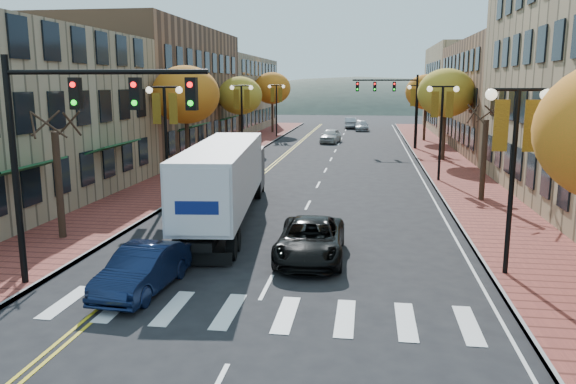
% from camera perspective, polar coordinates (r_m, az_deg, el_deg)
% --- Properties ---
extents(ground, '(200.00, 200.00, 0.00)m').
position_cam_1_polar(ground, '(13.98, -5.22, -15.33)').
color(ground, black).
rests_on(ground, ground).
extents(sidewalk_left, '(4.00, 85.00, 0.15)m').
position_cam_1_polar(sidewalk_left, '(46.66, -6.85, 3.36)').
color(sidewalk_left, brown).
rests_on(sidewalk_left, ground).
extents(sidewalk_right, '(4.00, 85.00, 0.15)m').
position_cam_1_polar(sidewalk_right, '(45.50, 15.66, 2.84)').
color(sidewalk_right, brown).
rests_on(sidewalk_right, ground).
extents(building_left_mid, '(12.00, 24.00, 11.00)m').
position_cam_1_polar(building_left_mid, '(52.16, -14.63, 9.86)').
color(building_left_mid, brown).
rests_on(building_left_mid, ground).
extents(building_left_far, '(12.00, 26.00, 9.50)m').
position_cam_1_polar(building_left_far, '(75.87, -7.27, 9.79)').
color(building_left_far, '#9E8966').
rests_on(building_left_far, ground).
extents(building_right_mid, '(15.00, 24.00, 10.00)m').
position_cam_1_polar(building_right_mid, '(56.38, 24.39, 8.80)').
color(building_right_mid, brown).
rests_on(building_right_mid, ground).
extents(building_right_far, '(15.00, 20.00, 11.00)m').
position_cam_1_polar(building_right_far, '(77.75, 19.92, 9.82)').
color(building_right_far, '#9E8966').
rests_on(building_right_far, ground).
extents(tree_left_a, '(0.28, 0.28, 4.20)m').
position_cam_1_polar(tree_left_a, '(23.79, -22.25, 0.63)').
color(tree_left_a, '#382619').
rests_on(tree_left_a, sidewalk_left).
extents(tree_left_b, '(4.48, 4.48, 7.21)m').
position_cam_1_polar(tree_left_b, '(38.12, -10.35, 9.68)').
color(tree_left_b, '#382619').
rests_on(tree_left_b, sidewalk_left).
extents(tree_left_c, '(4.16, 4.16, 6.69)m').
position_cam_1_polar(tree_left_c, '(53.55, -4.89, 9.72)').
color(tree_left_c, '#382619').
rests_on(tree_left_c, sidewalk_left).
extents(tree_left_d, '(4.61, 4.61, 7.42)m').
position_cam_1_polar(tree_left_d, '(71.20, -1.61, 10.49)').
color(tree_left_d, '#382619').
rests_on(tree_left_d, sidewalk_left).
extents(tree_right_b, '(0.28, 0.28, 4.20)m').
position_cam_1_polar(tree_right_b, '(31.03, 19.26, 3.07)').
color(tree_right_b, '#382619').
rests_on(tree_right_b, sidewalk_right).
extents(tree_right_c, '(4.48, 4.48, 7.21)m').
position_cam_1_polar(tree_right_c, '(46.58, 15.76, 9.65)').
color(tree_right_c, '#382619').
rests_on(tree_right_c, sidewalk_right).
extents(tree_right_d, '(4.35, 4.35, 7.00)m').
position_cam_1_polar(tree_right_d, '(62.48, 13.84, 9.83)').
color(tree_right_d, '#382619').
rests_on(tree_right_d, sidewalk_right).
extents(lamp_left_b, '(1.96, 0.36, 6.05)m').
position_cam_1_polar(lamp_left_b, '(30.12, -12.36, 7.12)').
color(lamp_left_b, black).
rests_on(lamp_left_b, ground).
extents(lamp_left_c, '(1.96, 0.36, 6.05)m').
position_cam_1_polar(lamp_left_c, '(47.39, -4.73, 8.64)').
color(lamp_left_c, black).
rests_on(lamp_left_c, ground).
extents(lamp_left_d, '(1.96, 0.36, 6.05)m').
position_cam_1_polar(lamp_left_d, '(65.06, -1.18, 9.30)').
color(lamp_left_d, black).
rests_on(lamp_left_d, ground).
extents(lamp_right_a, '(1.96, 0.36, 6.05)m').
position_cam_1_polar(lamp_right_a, '(18.83, 22.04, 4.41)').
color(lamp_right_a, black).
rests_on(lamp_right_a, ground).
extents(lamp_right_b, '(1.96, 0.36, 6.05)m').
position_cam_1_polar(lamp_right_b, '(36.51, 15.35, 7.61)').
color(lamp_right_b, black).
rests_on(lamp_right_b, ground).
extents(lamp_right_c, '(1.96, 0.36, 6.05)m').
position_cam_1_polar(lamp_right_c, '(54.40, 13.02, 8.70)').
color(lamp_right_c, black).
rests_on(lamp_right_c, ground).
extents(traffic_mast_near, '(6.10, 0.35, 7.00)m').
position_cam_1_polar(traffic_mast_near, '(17.42, -21.07, 6.09)').
color(traffic_mast_near, black).
rests_on(traffic_mast_near, ground).
extents(traffic_mast_far, '(6.10, 0.34, 7.00)m').
position_cam_1_polar(traffic_mast_far, '(54.25, 10.89, 9.44)').
color(traffic_mast_far, black).
rests_on(traffic_mast_far, ground).
extents(semi_truck, '(3.85, 14.65, 3.62)m').
position_cam_1_polar(semi_truck, '(25.53, -6.19, 1.74)').
color(semi_truck, black).
rests_on(semi_truck, ground).
extents(navy_sedan, '(1.77, 4.27, 1.37)m').
position_cam_1_polar(navy_sedan, '(17.59, -14.54, -7.60)').
color(navy_sedan, '#0C1633').
rests_on(navy_sedan, ground).
extents(black_suv, '(2.46, 5.12, 1.41)m').
position_cam_1_polar(black_suv, '(20.10, 2.30, -4.86)').
color(black_suv, black).
rests_on(black_suv, ground).
extents(car_far_white, '(2.31, 4.58, 1.50)m').
position_cam_1_polar(car_far_white, '(59.89, 4.36, 5.72)').
color(car_far_white, silver).
rests_on(car_far_white, ground).
extents(car_far_silver, '(1.84, 4.38, 1.26)m').
position_cam_1_polar(car_far_silver, '(75.67, 7.51, 6.66)').
color(car_far_silver, '#95969C').
rests_on(car_far_silver, ground).
extents(car_far_oncoming, '(1.79, 4.62, 1.50)m').
position_cam_1_polar(car_far_oncoming, '(79.85, 6.35, 6.99)').
color(car_far_oncoming, '#A7A8AF').
rests_on(car_far_oncoming, ground).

